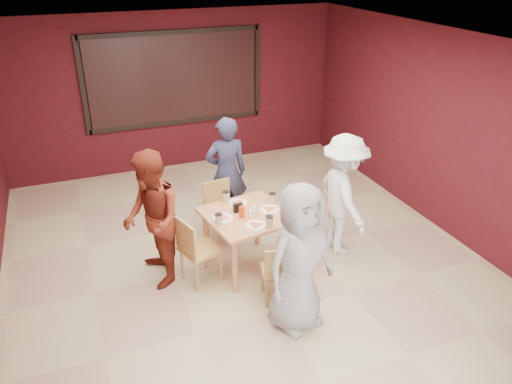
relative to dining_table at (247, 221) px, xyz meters
name	(u,v)px	position (x,y,z in m)	size (l,w,h in m)	color
floor	(244,260)	(0.01, 0.13, -0.68)	(7.00, 7.00, 0.00)	#C3B587
window_blinds	(175,79)	(0.01, 3.58, 0.97)	(3.00, 0.02, 1.50)	black
dining_table	(247,221)	(0.00, 0.00, 0.00)	(1.12, 1.12, 0.92)	tan
chair_front	(279,271)	(0.09, -0.82, -0.23)	(0.45, 0.45, 0.78)	tan
chair_back	(221,207)	(-0.08, 0.82, -0.20)	(0.47, 0.47, 0.84)	tan
chair_left	(195,247)	(-0.70, -0.09, -0.18)	(0.53, 0.53, 0.88)	tan
chair_right	(305,224)	(0.79, -0.07, -0.18)	(0.51, 0.51, 0.88)	tan
diner_front	(299,259)	(0.12, -1.22, 0.17)	(0.83, 0.54, 1.69)	gray
diner_back	(226,173)	(0.12, 1.15, 0.16)	(0.61, 0.40, 1.66)	#2C304F
diner_left	(152,220)	(-1.14, 0.13, 0.18)	(0.83, 0.65, 1.71)	maroon
diner_right	(343,195)	(1.32, -0.08, 0.15)	(1.07, 0.61, 1.65)	white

